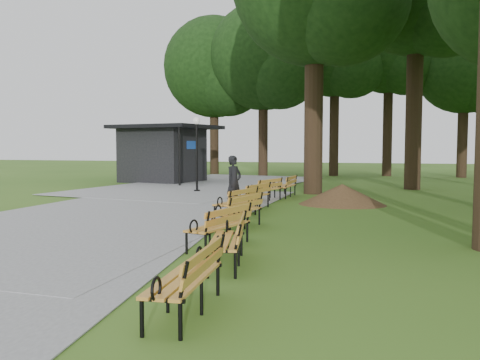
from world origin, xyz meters
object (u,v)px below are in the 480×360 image
(kiosk, at_px, (162,154))
(bench_2, at_px, (219,226))
(lamp_post, at_px, (197,139))
(bench_0, at_px, (184,279))
(bench_3, at_px, (237,211))
(bench_5, at_px, (251,196))
(bench_7, at_px, (285,186))
(bench_6, at_px, (264,190))
(bench_4, at_px, (236,203))
(bench_1, at_px, (226,241))
(dirt_mound, at_px, (342,194))
(person, at_px, (234,182))

(kiosk, height_order, bench_2, kiosk)
(lamp_post, distance_m, bench_0, 16.32)
(bench_3, xyz_separation_m, bench_5, (-0.52, 3.72, 0.00))
(bench_0, bearing_deg, bench_7, -178.53)
(bench_6, bearing_deg, bench_7, -176.70)
(lamp_post, xyz_separation_m, bench_4, (3.79, -7.21, -1.95))
(bench_3, bearing_deg, bench_1, 26.29)
(dirt_mound, bearing_deg, bench_4, -124.64)
(person, relative_size, bench_3, 0.92)
(kiosk, xyz_separation_m, bench_3, (8.35, -14.44, -1.17))
(kiosk, height_order, bench_1, kiosk)
(bench_2, xyz_separation_m, bench_5, (-0.77, 6.06, 0.00))
(bench_6, bearing_deg, bench_0, 25.32)
(person, bearing_deg, bench_4, -136.94)
(bench_4, bearing_deg, bench_1, 27.17)
(kiosk, bearing_deg, dirt_mound, -26.57)
(bench_5, bearing_deg, bench_0, 21.78)
(dirt_mound, relative_size, bench_4, 1.35)
(bench_1, xyz_separation_m, bench_4, (-1.36, 5.59, 0.00))
(person, relative_size, bench_1, 0.92)
(person, height_order, bench_1, person)
(bench_3, height_order, bench_4, same)
(bench_3, bearing_deg, bench_7, -165.19)
(person, relative_size, bench_4, 0.92)
(bench_4, height_order, bench_6, same)
(bench_1, distance_m, bench_6, 10.02)
(kiosk, height_order, bench_6, kiosk)
(bench_6, height_order, bench_7, same)
(bench_0, distance_m, bench_3, 6.37)
(bench_0, xyz_separation_m, bench_3, (-1.03, 6.29, 0.00))
(bench_0, xyz_separation_m, bench_2, (-0.78, 3.95, 0.00))
(kiosk, relative_size, bench_4, 2.71)
(bench_2, xyz_separation_m, bench_3, (-0.25, 2.34, 0.00))
(kiosk, distance_m, bench_0, 22.79)
(bench_2, relative_size, bench_6, 1.00)
(bench_5, relative_size, bench_6, 1.00)
(bench_0, height_order, bench_3, same)
(person, xyz_separation_m, kiosk, (-7.20, 10.58, 0.73))
(bench_2, bearing_deg, kiosk, -138.27)
(lamp_post, distance_m, bench_5, 6.79)
(bench_2, bearing_deg, bench_0, 25.84)
(kiosk, xyz_separation_m, bench_0, (9.38, -20.73, -1.17))
(bench_5, bearing_deg, lamp_post, -131.43)
(person, xyz_separation_m, bench_2, (1.40, -6.20, -0.44))
(bench_0, bearing_deg, bench_4, -172.30)
(kiosk, distance_m, lamp_post, 6.82)
(bench_4, xyz_separation_m, bench_6, (-0.08, 4.33, 0.00))
(dirt_mound, xyz_separation_m, bench_2, (-2.02, -8.17, 0.07))
(kiosk, xyz_separation_m, bench_1, (9.19, -18.24, -1.17))
(lamp_post, bearing_deg, bench_3, -64.44)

